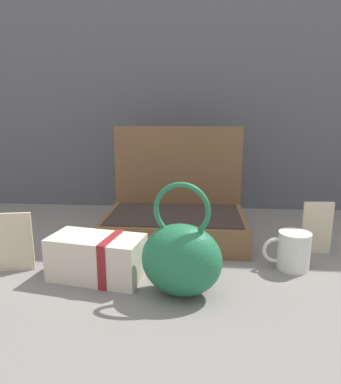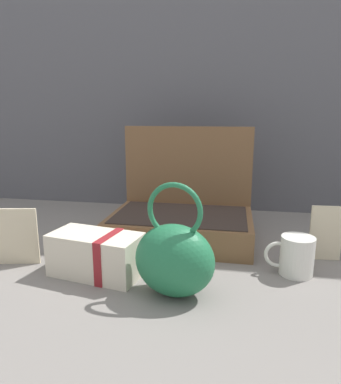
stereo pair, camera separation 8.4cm
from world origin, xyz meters
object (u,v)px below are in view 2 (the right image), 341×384
Objects in this scene: open_suitcase at (184,214)px; cream_toiletry_bag at (97,255)px; coffee_mug at (296,256)px; teal_pouch_handbag at (174,258)px; poster_card_right at (326,233)px; info_card_left at (16,237)px.

open_suitcase is 1.82× the size of cream_toiletry_bag.
teal_pouch_handbag is at bearing -151.34° from coffee_mug.
cream_toiletry_bag is 0.59m from poster_card_right.
cream_toiletry_bag is at bearing -169.38° from coffee_mug.
coffee_mug is (0.27, 0.15, -0.04)m from teal_pouch_handbag.
open_suitcase reaches higher than info_card_left.
coffee_mug is 0.79× the size of poster_card_right.
coffee_mug is (0.47, 0.09, -0.00)m from cream_toiletry_bag.
info_card_left is at bearing 174.64° from cream_toiletry_bag.
teal_pouch_handbag is (0.03, -0.36, 0.01)m from open_suitcase.
teal_pouch_handbag is 1.67× the size of info_card_left.
info_card_left is 0.81m from poster_card_right.
poster_card_right is (0.36, 0.25, -0.01)m from teal_pouch_handbag.
open_suitcase reaches higher than teal_pouch_handbag.
info_card_left reaches higher than cream_toiletry_bag.
open_suitcase is 0.34m from cream_toiletry_bag.
poster_card_right is at bearing 49.23° from coffee_mug.
poster_card_right is (0.79, 0.17, -0.00)m from info_card_left.
teal_pouch_handbag is at bearing -148.14° from poster_card_right.
teal_pouch_handbag reaches higher than coffee_mug.
coffee_mug is at bearing -34.44° from open_suitcase.
poster_card_right is (0.40, -0.10, -0.00)m from open_suitcase.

